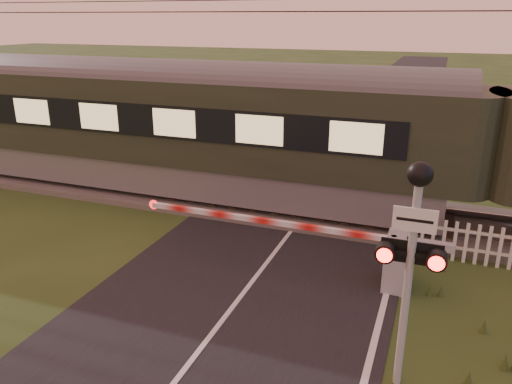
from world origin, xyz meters
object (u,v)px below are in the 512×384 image
at_px(boom_gate, 384,256).
at_px(crossing_signal, 413,239).
at_px(train, 492,152).
at_px(picket_fence, 455,241).

height_order(boom_gate, crossing_signal, crossing_signal).
height_order(train, boom_gate, train).
bearing_deg(train, crossing_signal, -102.12).
bearing_deg(picket_fence, crossing_signal, -99.43).
distance_m(train, crossing_signal, 6.74).
relative_size(boom_gate, picket_fence, 2.67).
bearing_deg(picket_fence, train, 71.44).
height_order(crossing_signal, picket_fence, crossing_signal).
xyz_separation_m(train, picket_fence, (-0.64, -1.89, -1.72)).
xyz_separation_m(train, boom_gate, (-2.04, -3.56, -1.57)).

